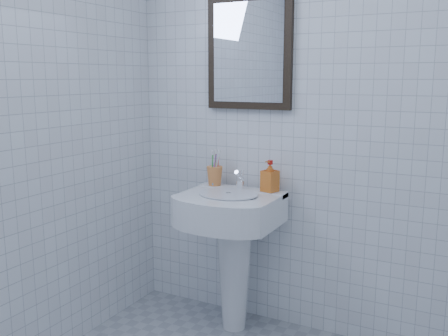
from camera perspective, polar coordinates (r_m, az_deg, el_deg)
The scene contains 6 objects.
wall_back at distance 2.70m, azimuth 10.80°, elevation 6.62°, with size 2.20×0.02×2.50m, color silver.
washbasin at distance 2.78m, azimuth 0.97°, elevation -8.00°, with size 0.52×0.38×0.81m.
faucet at distance 2.79m, azimuth 1.88°, elevation -1.51°, with size 0.05×0.10×0.12m.
toothbrush_cup at distance 2.88m, azimuth -1.07°, elevation -0.90°, with size 0.09×0.09×0.11m, color orange, non-canonical shape.
soap_dispenser at distance 2.73m, azimuth 5.27°, elevation -0.92°, with size 0.08×0.08×0.17m, color #D65514.
wall_mirror at distance 2.82m, azimuth 2.88°, elevation 13.04°, with size 0.50×0.04×0.62m.
Camera 1 is at (0.79, -1.38, 1.42)m, focal length 40.00 mm.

